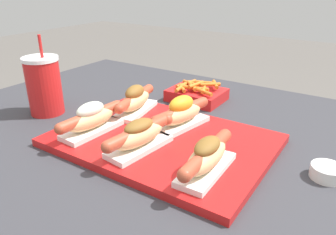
# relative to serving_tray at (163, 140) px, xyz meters

# --- Properties ---
(serving_tray) EXTENTS (0.49, 0.35, 0.02)m
(serving_tray) POSITION_rel_serving_tray_xyz_m (0.00, 0.00, 0.00)
(serving_tray) COLOR red
(serving_tray) RESTS_ON patio_table
(hot_dog_0) EXTENTS (0.07, 0.20, 0.07)m
(hot_dog_0) POSITION_rel_serving_tray_xyz_m (-0.15, -0.07, 0.04)
(hot_dog_0) COLOR white
(hot_dog_0) RESTS_ON serving_tray
(hot_dog_1) EXTENTS (0.08, 0.20, 0.07)m
(hot_dog_1) POSITION_rel_serving_tray_xyz_m (-0.01, -0.08, 0.04)
(hot_dog_1) COLOR white
(hot_dog_1) RESTS_ON serving_tray
(hot_dog_2) EXTENTS (0.06, 0.20, 0.07)m
(hot_dog_2) POSITION_rel_serving_tray_xyz_m (0.15, -0.08, 0.04)
(hot_dog_2) COLOR white
(hot_dog_2) RESTS_ON serving_tray
(hot_dog_3) EXTENTS (0.09, 0.20, 0.08)m
(hot_dog_3) POSITION_rel_serving_tray_xyz_m (-0.14, 0.08, 0.04)
(hot_dog_3) COLOR white
(hot_dog_3) RESTS_ON serving_tray
(hot_dog_4) EXTENTS (0.09, 0.20, 0.08)m
(hot_dog_4) POSITION_rel_serving_tray_xyz_m (0.01, 0.07, 0.04)
(hot_dog_4) COLOR white
(hot_dog_4) RESTS_ON serving_tray
(sauce_bowl) EXTENTS (0.06, 0.06, 0.03)m
(sauce_bowl) POSITION_rel_serving_tray_xyz_m (0.34, 0.05, 0.01)
(sauce_bowl) COLOR silver
(sauce_bowl) RESTS_ON patio_table
(drink_cup) EXTENTS (0.10, 0.10, 0.22)m
(drink_cup) POSITION_rel_serving_tray_xyz_m (-0.38, -0.03, 0.07)
(drink_cup) COLOR red
(drink_cup) RESTS_ON patio_table
(fries_basket) EXTENTS (0.16, 0.14, 0.06)m
(fries_basket) POSITION_rel_serving_tray_xyz_m (-0.07, 0.30, 0.01)
(fries_basket) COLOR red
(fries_basket) RESTS_ON patio_table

